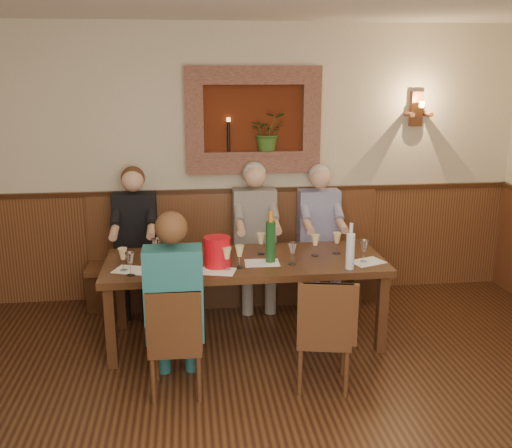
# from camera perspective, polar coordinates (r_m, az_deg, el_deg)

# --- Properties ---
(room_shell) EXTENTS (6.04, 6.04, 2.82)m
(room_shell) POSITION_cam_1_polar(r_m,az_deg,el_deg) (2.88, 2.61, 6.44)
(room_shell) COLOR beige
(room_shell) RESTS_ON ground
(wainscoting) EXTENTS (6.02, 6.02, 1.15)m
(wainscoting) POSITION_cam_1_polar(r_m,az_deg,el_deg) (3.33, 2.34, -16.30)
(wainscoting) COLOR #502717
(wainscoting) RESTS_ON ground
(wall_niche) EXTENTS (1.36, 0.30, 1.06)m
(wall_niche) POSITION_cam_1_polar(r_m,az_deg,el_deg) (5.82, 0.14, 9.90)
(wall_niche) COLOR #511D0B
(wall_niche) RESTS_ON ground
(wall_sconce) EXTENTS (0.25, 0.20, 0.35)m
(wall_sconce) POSITION_cam_1_polar(r_m,az_deg,el_deg) (6.22, 15.79, 10.94)
(wall_sconce) COLOR #502717
(wall_sconce) RESTS_ON ground
(dining_table) EXTENTS (2.40, 0.90, 0.75)m
(dining_table) POSITION_cam_1_polar(r_m,az_deg,el_deg) (4.96, -1.08, -4.37)
(dining_table) COLOR #321A0F
(dining_table) RESTS_ON ground
(bench) EXTENTS (3.00, 0.45, 1.11)m
(bench) POSITION_cam_1_polar(r_m,az_deg,el_deg) (5.96, -2.00, -4.56)
(bench) COLOR #381E0F
(bench) RESTS_ON ground
(chair_near_left) EXTENTS (0.39, 0.39, 0.86)m
(chair_near_left) POSITION_cam_1_polar(r_m,az_deg,el_deg) (4.36, -7.94, -13.48)
(chair_near_left) COLOR #321A0F
(chair_near_left) RESTS_ON ground
(chair_near_right) EXTENTS (0.46, 0.46, 0.89)m
(chair_near_right) POSITION_cam_1_polar(r_m,az_deg,el_deg) (4.43, 6.68, -12.86)
(chair_near_right) COLOR #321A0F
(chair_near_right) RESTS_ON ground
(person_bench_left) EXTENTS (0.42, 0.52, 1.43)m
(person_bench_left) POSITION_cam_1_polar(r_m,az_deg,el_deg) (5.78, -11.90, -2.73)
(person_bench_left) COLOR black
(person_bench_left) RESTS_ON ground
(person_bench_mid) EXTENTS (0.43, 0.53, 1.45)m
(person_bench_mid) POSITION_cam_1_polar(r_m,az_deg,el_deg) (5.79, -0.06, -2.26)
(person_bench_mid) COLOR #53504C
(person_bench_mid) RESTS_ON ground
(person_bench_right) EXTENTS (0.42, 0.51, 1.42)m
(person_bench_right) POSITION_cam_1_polar(r_m,az_deg,el_deg) (5.91, 6.37, -2.18)
(person_bench_right) COLOR navy
(person_bench_right) RESTS_ON ground
(person_chair_front) EXTENTS (0.41, 0.50, 1.40)m
(person_chair_front) POSITION_cam_1_polar(r_m,az_deg,el_deg) (4.25, -8.09, -9.30)
(person_chair_front) COLOR navy
(person_chair_front) RESTS_ON ground
(spittoon_bucket) EXTENTS (0.28, 0.28, 0.25)m
(spittoon_bucket) POSITION_cam_1_polar(r_m,az_deg,el_deg) (4.73, -3.91, -2.79)
(spittoon_bucket) COLOR red
(spittoon_bucket) RESTS_ON dining_table
(wine_bottle_green_a) EXTENTS (0.10, 0.10, 0.44)m
(wine_bottle_green_a) POSITION_cam_1_polar(r_m,az_deg,el_deg) (4.82, 1.47, -1.70)
(wine_bottle_green_a) COLOR #19471E
(wine_bottle_green_a) RESTS_ON dining_table
(wine_bottle_green_b) EXTENTS (0.07, 0.07, 0.36)m
(wine_bottle_green_b) POSITION_cam_1_polar(r_m,az_deg,el_deg) (5.04, -9.14, -1.63)
(wine_bottle_green_b) COLOR #19471E
(wine_bottle_green_b) RESTS_ON dining_table
(water_bottle) EXTENTS (0.09, 0.09, 0.39)m
(water_bottle) POSITION_cam_1_polar(r_m,az_deg,el_deg) (4.72, 9.41, -2.60)
(water_bottle) COLOR silver
(water_bottle) RESTS_ON dining_table
(tasting_sheet_a) EXTENTS (0.34, 0.29, 0.00)m
(tasting_sheet_a) POSITION_cam_1_polar(r_m,az_deg,el_deg) (4.78, -12.27, -4.51)
(tasting_sheet_a) COLOR white
(tasting_sheet_a) RESTS_ON dining_table
(tasting_sheet_b) EXTENTS (0.30, 0.22, 0.00)m
(tasting_sheet_b) POSITION_cam_1_polar(r_m,az_deg,el_deg) (4.84, 0.60, -3.90)
(tasting_sheet_b) COLOR white
(tasting_sheet_b) RESTS_ON dining_table
(tasting_sheet_c) EXTENTS (0.33, 0.28, 0.00)m
(tasting_sheet_c) POSITION_cam_1_polar(r_m,az_deg,el_deg) (4.96, 11.07, -3.73)
(tasting_sheet_c) COLOR white
(tasting_sheet_c) RESTS_ON dining_table
(tasting_sheet_d) EXTENTS (0.32, 0.27, 0.00)m
(tasting_sheet_d) POSITION_cam_1_polar(r_m,az_deg,el_deg) (4.65, -3.85, -4.73)
(tasting_sheet_d) COLOR white
(tasting_sheet_d) RESTS_ON dining_table
(wine_glass_0) EXTENTS (0.08, 0.08, 0.19)m
(wine_glass_0) POSITION_cam_1_polar(r_m,az_deg,el_deg) (4.76, -13.16, -3.46)
(wine_glass_0) COLOR #EAD18C
(wine_glass_0) RESTS_ON dining_table
(wine_glass_1) EXTENTS (0.08, 0.08, 0.19)m
(wine_glass_1) POSITION_cam_1_polar(r_m,az_deg,el_deg) (4.97, -9.96, -2.51)
(wine_glass_1) COLOR white
(wine_glass_1) RESTS_ON dining_table
(wine_glass_2) EXTENTS (0.08, 0.08, 0.19)m
(wine_glass_2) POSITION_cam_1_polar(r_m,az_deg,el_deg) (4.67, -7.08, -3.53)
(wine_glass_2) COLOR #EAD18C
(wine_glass_2) RESTS_ON dining_table
(wine_glass_3) EXTENTS (0.08, 0.08, 0.19)m
(wine_glass_3) POSITION_cam_1_polar(r_m,az_deg,el_deg) (4.95, -3.98, -2.36)
(wine_glass_3) COLOR white
(wine_glass_3) RESTS_ON dining_table
(wine_glass_4) EXTENTS (0.08, 0.08, 0.19)m
(wine_glass_4) POSITION_cam_1_polar(r_m,az_deg,el_deg) (4.71, -1.66, -3.27)
(wine_glass_4) COLOR #EAD18C
(wine_glass_4) RESTS_ON dining_table
(wine_glass_5) EXTENTS (0.08, 0.08, 0.19)m
(wine_glass_5) POSITION_cam_1_polar(r_m,az_deg,el_deg) (5.05, 0.50, -1.98)
(wine_glass_5) COLOR #EAD18C
(wine_glass_5) RESTS_ON dining_table
(wine_glass_6) EXTENTS (0.08, 0.08, 0.19)m
(wine_glass_6) POSITION_cam_1_polar(r_m,az_deg,el_deg) (4.79, 3.65, -2.96)
(wine_glass_6) COLOR white
(wine_glass_6) RESTS_ON dining_table
(wine_glass_7) EXTENTS (0.08, 0.08, 0.19)m
(wine_glass_7) POSITION_cam_1_polar(r_m,az_deg,el_deg) (5.03, 5.94, -2.13)
(wine_glass_7) COLOR #EAD18C
(wine_glass_7) RESTS_ON dining_table
(wine_glass_8) EXTENTS (0.08, 0.08, 0.19)m
(wine_glass_8) POSITION_cam_1_polar(r_m,az_deg,el_deg) (4.93, 10.73, -2.68)
(wine_glass_8) COLOR white
(wine_glass_8) RESTS_ON dining_table
(wine_glass_9) EXTENTS (0.08, 0.08, 0.19)m
(wine_glass_9) POSITION_cam_1_polar(r_m,az_deg,el_deg) (4.65, -2.93, -3.49)
(wine_glass_9) COLOR #EAD18C
(wine_glass_9) RESTS_ON dining_table
(wine_glass_10) EXTENTS (0.08, 0.08, 0.19)m
(wine_glass_10) POSITION_cam_1_polar(r_m,az_deg,el_deg) (5.12, 8.09, -1.90)
(wine_glass_10) COLOR #EAD18C
(wine_glass_10) RESTS_ON dining_table
(wine_glass_11) EXTENTS (0.08, 0.08, 0.19)m
(wine_glass_11) POSITION_cam_1_polar(r_m,az_deg,el_deg) (4.63, -12.47, -3.93)
(wine_glass_11) COLOR white
(wine_glass_11) RESTS_ON dining_table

